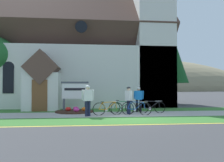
{
  "coord_description": "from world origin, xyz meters",
  "views": [
    {
      "loc": [
        -2.32,
        -11.68,
        1.65
      ],
      "look_at": [
        -0.77,
        3.11,
        2.0
      ],
      "focal_mm": 36.99,
      "sensor_mm": 36.0,
      "label": 1
    }
  ],
  "objects_px": {
    "church_sign": "(75,92)",
    "bicycle_yellow": "(123,107)",
    "cyclist_in_white_jersey": "(139,98)",
    "bicycle_blue": "(136,108)",
    "cyclist_in_blue_jersey": "(129,98)",
    "bicycle_red": "(108,108)",
    "cyclist_in_green_jersey": "(88,98)",
    "roadside_conifer": "(168,52)",
    "bicycle_white": "(151,107)"
  },
  "relations": [
    {
      "from": "church_sign",
      "to": "bicycle_yellow",
      "type": "relative_size",
      "value": 1.13
    },
    {
      "from": "cyclist_in_white_jersey",
      "to": "church_sign",
      "type": "bearing_deg",
      "value": 170.34
    },
    {
      "from": "bicycle_blue",
      "to": "cyclist_in_white_jersey",
      "type": "height_order",
      "value": "cyclist_in_white_jersey"
    },
    {
      "from": "cyclist_in_blue_jersey",
      "to": "cyclist_in_white_jersey",
      "type": "xyz_separation_m",
      "value": [
        0.85,
        1.09,
        -0.03
      ]
    },
    {
      "from": "bicycle_yellow",
      "to": "cyclist_in_blue_jersey",
      "type": "distance_m",
      "value": 0.88
    },
    {
      "from": "bicycle_blue",
      "to": "bicycle_red",
      "type": "xyz_separation_m",
      "value": [
        -1.64,
        0.1,
        -0.0
      ]
    },
    {
      "from": "church_sign",
      "to": "bicycle_blue",
      "type": "xyz_separation_m",
      "value": [
        3.65,
        -2.2,
        -0.92
      ]
    },
    {
      "from": "cyclist_in_green_jersey",
      "to": "roadside_conifer",
      "type": "distance_m",
      "value": 11.58
    },
    {
      "from": "bicycle_white",
      "to": "bicycle_yellow",
      "type": "bearing_deg",
      "value": 175.39
    },
    {
      "from": "bicycle_white",
      "to": "cyclist_in_blue_jersey",
      "type": "distance_m",
      "value": 1.68
    },
    {
      "from": "bicycle_white",
      "to": "roadside_conifer",
      "type": "height_order",
      "value": "roadside_conifer"
    },
    {
      "from": "cyclist_in_white_jersey",
      "to": "cyclist_in_green_jersey",
      "type": "height_order",
      "value": "cyclist_in_green_jersey"
    },
    {
      "from": "roadside_conifer",
      "to": "bicycle_blue",
      "type": "bearing_deg",
      "value": -121.32
    },
    {
      "from": "church_sign",
      "to": "cyclist_in_blue_jersey",
      "type": "distance_m",
      "value": 3.75
    },
    {
      "from": "cyclist_in_blue_jersey",
      "to": "bicycle_yellow",
      "type": "bearing_deg",
      "value": 115.62
    },
    {
      "from": "bicycle_blue",
      "to": "bicycle_red",
      "type": "relative_size",
      "value": 0.93
    },
    {
      "from": "bicycle_yellow",
      "to": "roadside_conifer",
      "type": "relative_size",
      "value": 0.22
    },
    {
      "from": "cyclist_in_blue_jersey",
      "to": "cyclist_in_green_jersey",
      "type": "xyz_separation_m",
      "value": [
        -2.43,
        -0.8,
        0.06
      ]
    },
    {
      "from": "bicycle_red",
      "to": "bicycle_yellow",
      "type": "relative_size",
      "value": 1.03
    },
    {
      "from": "cyclist_in_green_jersey",
      "to": "roadside_conifer",
      "type": "height_order",
      "value": "roadside_conifer"
    },
    {
      "from": "bicycle_red",
      "to": "cyclist_in_white_jersey",
      "type": "xyz_separation_m",
      "value": [
        2.13,
        1.4,
        0.54
      ]
    },
    {
      "from": "bicycle_blue",
      "to": "bicycle_red",
      "type": "bearing_deg",
      "value": 176.5
    },
    {
      "from": "bicycle_white",
      "to": "cyclist_in_blue_jersey",
      "type": "bearing_deg",
      "value": -163.71
    },
    {
      "from": "bicycle_red",
      "to": "roadside_conifer",
      "type": "xyz_separation_m",
      "value": [
        6.27,
        7.5,
        4.53
      ]
    },
    {
      "from": "bicycle_white",
      "to": "cyclist_in_green_jersey",
      "type": "bearing_deg",
      "value": -162.49
    },
    {
      "from": "bicycle_white",
      "to": "bicycle_blue",
      "type": "bearing_deg",
      "value": -143.25
    },
    {
      "from": "bicycle_red",
      "to": "cyclist_in_blue_jersey",
      "type": "bearing_deg",
      "value": 13.73
    },
    {
      "from": "church_sign",
      "to": "cyclist_in_blue_jersey",
      "type": "xyz_separation_m",
      "value": [
        3.28,
        -1.79,
        -0.35
      ]
    },
    {
      "from": "bicycle_white",
      "to": "cyclist_in_white_jersey",
      "type": "relative_size",
      "value": 1.09
    },
    {
      "from": "bicycle_blue",
      "to": "cyclist_in_white_jersey",
      "type": "bearing_deg",
      "value": 72.16
    },
    {
      "from": "bicycle_red",
      "to": "cyclist_in_blue_jersey",
      "type": "distance_m",
      "value": 1.43
    },
    {
      "from": "church_sign",
      "to": "cyclist_in_white_jersey",
      "type": "distance_m",
      "value": 4.21
    },
    {
      "from": "cyclist_in_blue_jersey",
      "to": "cyclist_in_white_jersey",
      "type": "height_order",
      "value": "cyclist_in_blue_jersey"
    },
    {
      "from": "cyclist_in_blue_jersey",
      "to": "roadside_conifer",
      "type": "height_order",
      "value": "roadside_conifer"
    },
    {
      "from": "cyclist_in_green_jersey",
      "to": "roadside_conifer",
      "type": "bearing_deg",
      "value": 47.11
    },
    {
      "from": "bicycle_blue",
      "to": "bicycle_yellow",
      "type": "distance_m",
      "value": 1.19
    },
    {
      "from": "bicycle_white",
      "to": "cyclist_in_green_jersey",
      "type": "height_order",
      "value": "cyclist_in_green_jersey"
    },
    {
      "from": "bicycle_white",
      "to": "bicycle_red",
      "type": "relative_size",
      "value": 0.98
    },
    {
      "from": "church_sign",
      "to": "roadside_conifer",
      "type": "xyz_separation_m",
      "value": [
        8.27,
        5.4,
        3.6
      ]
    },
    {
      "from": "bicycle_blue",
      "to": "bicycle_red",
      "type": "distance_m",
      "value": 1.65
    },
    {
      "from": "bicycle_red",
      "to": "bicycle_yellow",
      "type": "height_order",
      "value": "bicycle_yellow"
    },
    {
      "from": "cyclist_in_blue_jersey",
      "to": "cyclist_in_white_jersey",
      "type": "distance_m",
      "value": 1.38
    },
    {
      "from": "church_sign",
      "to": "bicycle_yellow",
      "type": "bearing_deg",
      "value": -21.84
    },
    {
      "from": "cyclist_in_white_jersey",
      "to": "roadside_conifer",
      "type": "distance_m",
      "value": 8.38
    },
    {
      "from": "bicycle_yellow",
      "to": "cyclist_in_white_jersey",
      "type": "height_order",
      "value": "cyclist_in_white_jersey"
    },
    {
      "from": "church_sign",
      "to": "cyclist_in_blue_jersey",
      "type": "relative_size",
      "value": 1.2
    },
    {
      "from": "bicycle_white",
      "to": "cyclist_in_blue_jersey",
      "type": "relative_size",
      "value": 1.07
    },
    {
      "from": "bicycle_red",
      "to": "cyclist_in_green_jersey",
      "type": "distance_m",
      "value": 1.4
    },
    {
      "from": "cyclist_in_white_jersey",
      "to": "cyclist_in_green_jersey",
      "type": "relative_size",
      "value": 0.93
    },
    {
      "from": "bicycle_red",
      "to": "cyclist_in_white_jersey",
      "type": "bearing_deg",
      "value": 33.31
    }
  ]
}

